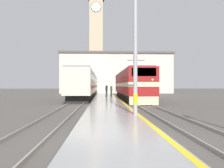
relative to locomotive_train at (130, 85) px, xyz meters
name	(u,v)px	position (x,y,z in m)	size (l,w,h in m)	color
ground_plane	(105,97)	(-3.37, 7.32, -2.01)	(200.00, 200.00, 0.00)	#514C47
platform	(106,98)	(-3.37, 2.32, -1.87)	(3.30, 140.00, 0.28)	#999999
rail_track_near	(128,98)	(0.00, 2.32, -1.98)	(2.83, 140.00, 0.16)	#514C47
rail_track_far	(84,98)	(-6.54, 2.32, -1.98)	(2.83, 140.00, 0.16)	#514C47
locomotive_train	(130,85)	(0.00, 0.00, 0.00)	(2.92, 19.97, 4.91)	black
passenger_train	(89,84)	(-6.54, 13.71, 0.14)	(2.92, 43.58, 3.99)	black
catenary_mast	(137,43)	(-1.95, -17.82, 2.34)	(2.33, 0.26, 8.15)	#9E9EA3
person_on_platform	(111,90)	(-2.53, 2.98, -0.82)	(0.34, 0.34, 1.73)	#23232D
second_waiting_passenger	(107,90)	(-3.27, 1.86, -0.76)	(0.34, 0.34, 1.83)	#23232D
clock_tower	(96,37)	(-5.66, 34.06, 14.08)	(4.80, 4.80, 30.52)	tan
station_building	(116,73)	(-0.31, 26.78, 3.14)	(28.33, 9.43, 10.25)	beige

